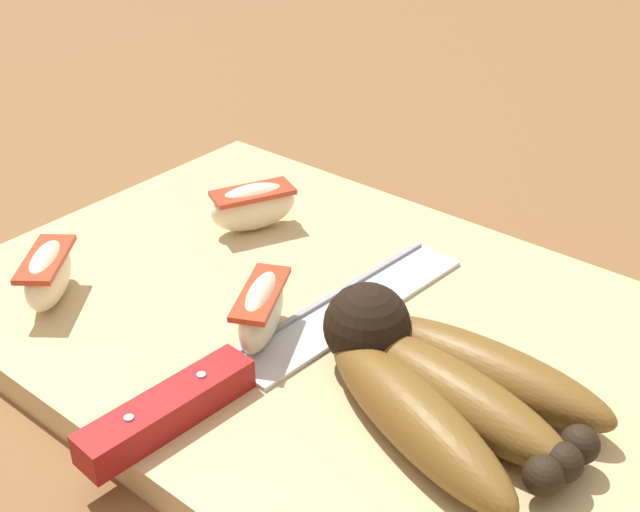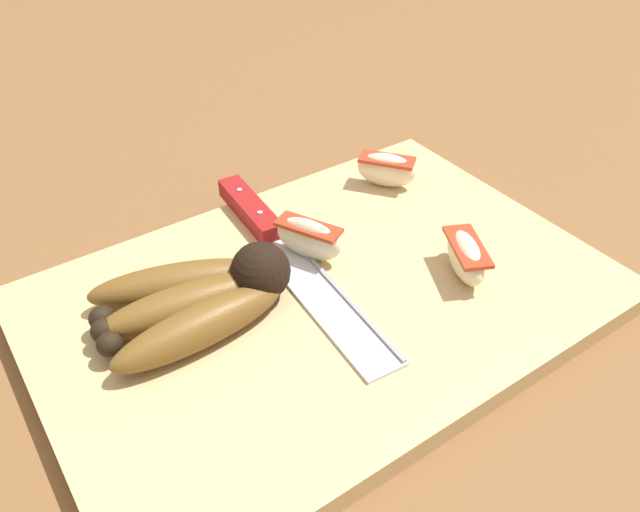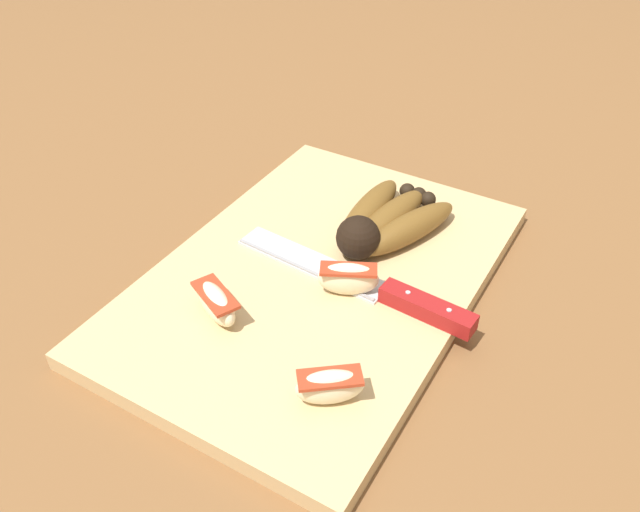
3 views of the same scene
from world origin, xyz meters
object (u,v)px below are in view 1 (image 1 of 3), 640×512
Objects in this scene: banana_bunch at (438,382)px; apple_wedge_middle at (258,309)px; apple_wedge_near at (253,206)px; apple_wedge_far at (48,274)px; chefs_knife at (239,370)px.

banana_bunch is 0.11m from apple_wedge_middle.
apple_wedge_far is (-0.04, -0.15, 0.00)m from apple_wedge_near.
apple_wedge_near is at bearing 158.65° from banana_bunch.
banana_bunch is 0.57× the size of chefs_knife.
chefs_knife is at bearing -49.35° from apple_wedge_near.
banana_bunch is 2.37× the size of apple_wedge_near.
apple_wedge_middle reaches higher than apple_wedge_near.
chefs_knife is 0.15m from apple_wedge_far.
apple_wedge_far is (-0.15, -0.02, 0.01)m from chefs_knife.
apple_wedge_middle is at bearing -173.14° from banana_bunch.
apple_wedge_middle is 1.07× the size of apple_wedge_far.
apple_wedge_middle is at bearing 22.64° from apple_wedge_far.
apple_wedge_near is at bearing 130.65° from chefs_knife.
apple_wedge_near is at bearing 76.66° from apple_wedge_far.
banana_bunch reaches higher than apple_wedge_near.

